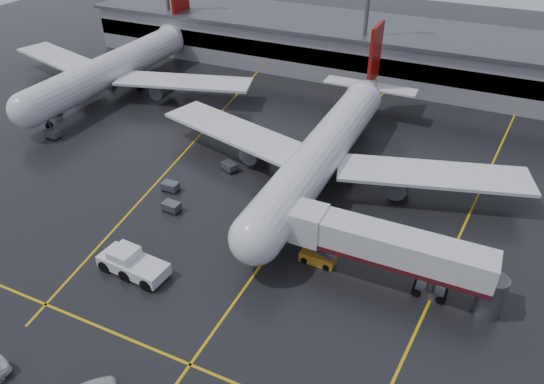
% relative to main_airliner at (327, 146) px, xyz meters
% --- Properties ---
extents(ground, '(220.00, 220.00, 0.00)m').
position_rel_main_airliner_xyz_m(ground, '(0.00, -9.70, -4.21)').
color(ground, black).
rests_on(ground, ground).
extents(apron_line_centre, '(0.25, 90.00, 0.02)m').
position_rel_main_airliner_xyz_m(apron_line_centre, '(0.00, -9.70, -4.20)').
color(apron_line_centre, gold).
rests_on(apron_line_centre, ground).
extents(apron_line_stop, '(60.00, 0.25, 0.02)m').
position_rel_main_airliner_xyz_m(apron_line_stop, '(0.00, -31.70, -4.20)').
color(apron_line_stop, gold).
rests_on(apron_line_stop, ground).
extents(apron_line_left, '(9.99, 69.35, 0.02)m').
position_rel_main_airliner_xyz_m(apron_line_left, '(-20.00, 0.30, -4.20)').
color(apron_line_left, gold).
rests_on(apron_line_left, ground).
extents(apron_line_right, '(7.57, 69.64, 0.02)m').
position_rel_main_airliner_xyz_m(apron_line_right, '(18.00, 0.30, -4.20)').
color(apron_line_right, gold).
rests_on(apron_line_right, ground).
extents(terminal, '(122.00, 19.00, 8.60)m').
position_rel_main_airliner_xyz_m(terminal, '(0.00, 38.23, 0.11)').
color(terminal, gray).
rests_on(terminal, ground).
extents(main_airliner, '(48.80, 45.60, 14.10)m').
position_rel_main_airliner_xyz_m(main_airliner, '(0.00, 0.00, 0.00)').
color(main_airliner, silver).
rests_on(main_airliner, ground).
extents(second_airliner, '(48.80, 45.60, 14.10)m').
position_rel_main_airliner_xyz_m(second_airliner, '(-42.00, 12.00, 0.00)').
color(second_airliner, silver).
rests_on(second_airliner, ground).
extents(jet_bridge, '(19.90, 3.40, 6.05)m').
position_rel_main_airliner_xyz_m(jet_bridge, '(11.87, -15.70, -0.28)').
color(jet_bridge, silver).
rests_on(jet_bridge, ground).
extents(pushback_tractor, '(7.29, 3.52, 2.53)m').
position_rel_main_airliner_xyz_m(pushback_tractor, '(-11.01, -24.75, -3.20)').
color(pushback_tractor, silver).
rests_on(pushback_tractor, ground).
extents(belt_loader, '(3.61, 1.79, 2.25)m').
position_rel_main_airliner_xyz_m(belt_loader, '(4.98, -15.84, -3.65)').
color(belt_loader, orange).
rests_on(belt_loader, ground).
extents(baggage_cart_a, '(2.06, 1.39, 1.12)m').
position_rel_main_airliner_xyz_m(baggage_cart_a, '(-13.35, -14.66, -3.58)').
color(baggage_cart_a, '#595B60').
rests_on(baggage_cart_a, ground).
extents(baggage_cart_b, '(2.04, 1.36, 1.12)m').
position_rel_main_airliner_xyz_m(baggage_cart_b, '(-15.88, -11.17, -3.58)').
color(baggage_cart_b, '#595B60').
rests_on(baggage_cart_b, ground).
extents(baggage_cart_c, '(2.35, 1.99, 1.12)m').
position_rel_main_airliner_xyz_m(baggage_cart_c, '(-11.62, -4.01, -3.58)').
color(baggage_cart_c, '#595B60').
rests_on(baggage_cart_c, ground).
extents(baggage_cart_d, '(2.27, 1.78, 1.12)m').
position_rel_main_airliner_xyz_m(baggage_cart_d, '(-45.10, -0.48, -3.58)').
color(baggage_cart_d, '#595B60').
rests_on(baggage_cart_d, ground).
extents(baggage_cart_e, '(2.00, 1.30, 1.12)m').
position_rel_main_airliner_xyz_m(baggage_cart_e, '(-39.14, -6.82, -3.58)').
color(baggage_cart_e, '#595B60').
rests_on(baggage_cart_e, ground).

